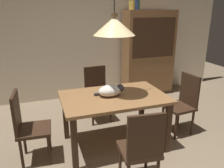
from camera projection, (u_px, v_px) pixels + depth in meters
ground at (134, 168)px, 2.74m from camera, size 10.00×10.00×0.00m
back_wall at (84, 30)px, 4.67m from camera, size 6.40×0.10×2.90m
dining_table at (114, 103)px, 3.03m from camera, size 1.40×0.90×0.75m
chair_right_side at (183, 101)px, 3.42m from camera, size 0.44×0.44×0.93m
chair_left_side at (27, 125)px, 2.73m from camera, size 0.43×0.43×0.93m
chair_near_front at (142, 147)px, 2.28m from camera, size 0.44×0.44×0.93m
chair_far_back at (97, 91)px, 3.86m from camera, size 0.42×0.42×0.93m
cat_sleeping at (111, 90)px, 2.98m from camera, size 0.39×0.27×0.16m
pendant_lamp at (114, 26)px, 2.71m from camera, size 0.52×0.52×1.30m
hutch_bookcase at (148, 55)px, 4.96m from camera, size 1.12×0.45×1.85m
book_yellow_short at (132, 5)px, 4.50m from camera, size 0.04×0.20×0.18m
book_blue_wide at (135, 4)px, 4.51m from camera, size 0.06×0.24×0.24m
book_green_slim at (137, 3)px, 4.52m from camera, size 0.03×0.20×0.26m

